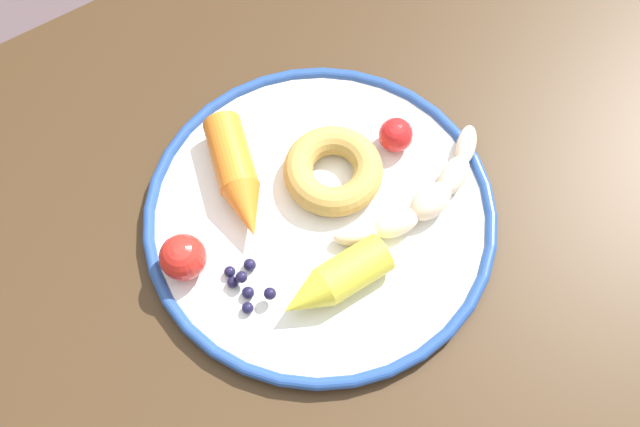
# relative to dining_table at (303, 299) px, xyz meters

# --- Properties ---
(ground_plane) EXTENTS (6.00, 6.00, 0.00)m
(ground_plane) POSITION_rel_dining_table_xyz_m (0.00, 0.00, -0.66)
(ground_plane) COLOR #58474C
(dining_table) EXTENTS (1.23, 0.81, 0.75)m
(dining_table) POSITION_rel_dining_table_xyz_m (0.00, 0.00, 0.00)
(dining_table) COLOR #3E2A18
(dining_table) RESTS_ON ground_plane
(plate) EXTENTS (0.34, 0.34, 0.02)m
(plate) POSITION_rel_dining_table_xyz_m (-0.04, -0.03, 0.10)
(plate) COLOR white
(plate) RESTS_ON dining_table
(banana) EXTENTS (0.19, 0.07, 0.03)m
(banana) POSITION_rel_dining_table_xyz_m (-0.13, 0.01, 0.11)
(banana) COLOR beige
(banana) RESTS_ON plate
(carrot_orange) EXTENTS (0.07, 0.14, 0.04)m
(carrot_orange) POSITION_rel_dining_table_xyz_m (0.01, -0.10, 0.12)
(carrot_orange) COLOR orange
(carrot_orange) RESTS_ON plate
(carrot_yellow) EXTENTS (0.11, 0.04, 0.04)m
(carrot_yellow) POSITION_rel_dining_table_xyz_m (-0.01, 0.04, 0.12)
(carrot_yellow) COLOR yellow
(carrot_yellow) RESTS_ON plate
(donut) EXTENTS (0.13, 0.13, 0.03)m
(donut) POSITION_rel_dining_table_xyz_m (-0.08, -0.06, 0.11)
(donut) COLOR tan
(donut) RESTS_ON plate
(blueberry_pile) EXTENTS (0.03, 0.05, 0.02)m
(blueberry_pile) POSITION_rel_dining_table_xyz_m (0.05, -0.01, 0.11)
(blueberry_pile) COLOR #191638
(blueberry_pile) RESTS_ON plate
(tomato_near) EXTENTS (0.03, 0.03, 0.03)m
(tomato_near) POSITION_rel_dining_table_xyz_m (-0.15, -0.06, 0.12)
(tomato_near) COLOR red
(tomato_near) RESTS_ON plate
(tomato_mid) EXTENTS (0.04, 0.04, 0.04)m
(tomato_mid) POSITION_rel_dining_table_xyz_m (0.09, -0.06, 0.12)
(tomato_mid) COLOR red
(tomato_mid) RESTS_ON plate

